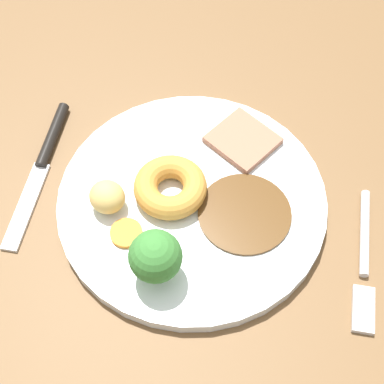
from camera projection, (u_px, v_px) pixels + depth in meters
The scene contains 10 objects.
dining_table at pixel (175, 199), 62.32cm from camera, with size 120.00×84.00×3.60cm, color brown.
dinner_plate at pixel (192, 201), 59.22cm from camera, with size 27.24×27.24×1.40cm, color white.
gravy_pool at pixel (245, 213), 57.45cm from camera, with size 9.30×9.30×0.30cm, color #563819.
meat_slice_main at pixel (243, 140), 62.08cm from camera, with size 6.34×5.93×0.80cm, color #9E664C.
yorkshire_pudding at pixel (170, 187), 57.87cm from camera, with size 7.37×7.37×2.41cm, color #C68938.
roast_potato_left at pixel (107, 197), 56.78cm from camera, with size 3.63×3.39×3.19cm, color #D8B260.
carrot_coin_front at pixel (126, 233), 56.13cm from camera, with size 3.17×3.17×0.50cm, color orange.
broccoli_floret at pixel (155, 257), 51.42cm from camera, with size 4.88×4.88×5.80cm.
fork at pixel (364, 262), 55.85cm from camera, with size 2.96×15.32×0.90cm.
knife at pixel (43, 160), 62.33cm from camera, with size 3.16×18.55×1.20cm.
Camera 1 is at (-10.67, 31.39, 54.60)cm, focal length 54.43 mm.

